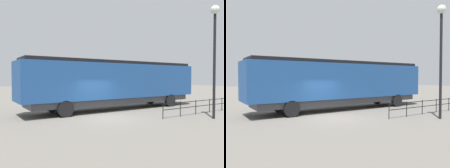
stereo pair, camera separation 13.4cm
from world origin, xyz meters
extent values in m
plane|color=#666059|center=(0.00, 0.00, 0.00)|extent=(120.00, 120.00, 0.00)
cube|color=navy|center=(-3.01, 2.82, 2.34)|extent=(2.88, 15.49, 2.68)
cube|color=black|center=(-3.01, 9.49, 1.94)|extent=(2.76, 2.16, 1.88)
cube|color=black|center=(-3.01, 2.82, 3.80)|extent=(2.59, 14.87, 0.24)
cube|color=#38383D|center=(-3.01, 2.82, 0.78)|extent=(2.59, 14.25, 0.45)
cylinder|color=black|center=(-4.30, 7.77, 0.55)|extent=(0.30, 1.10, 1.10)
cylinder|color=black|center=(-1.72, 7.77, 0.55)|extent=(0.30, 1.10, 1.10)
cylinder|color=black|center=(-4.30, -2.14, 0.55)|extent=(0.30, 1.10, 1.10)
cylinder|color=black|center=(-1.72, -2.14, 0.55)|extent=(0.30, 1.10, 1.10)
cylinder|color=black|center=(3.93, 5.50, 3.33)|extent=(0.16, 0.16, 6.67)
sphere|color=silver|center=(3.93, 5.50, 6.83)|extent=(0.55, 0.55, 0.55)
cube|color=black|center=(2.26, 8.45, 0.94)|extent=(0.04, 11.50, 0.04)
cube|color=black|center=(2.26, 8.45, 0.56)|extent=(0.04, 11.50, 0.04)
cylinder|color=black|center=(2.26, 2.70, 0.51)|extent=(0.05, 0.05, 1.02)
cylinder|color=black|center=(2.26, 4.35, 0.51)|extent=(0.05, 0.05, 1.02)
cylinder|color=black|center=(2.26, 5.99, 0.51)|extent=(0.05, 0.05, 1.02)
cylinder|color=black|center=(2.26, 7.63, 0.51)|extent=(0.05, 0.05, 1.02)
cylinder|color=black|center=(2.26, 9.27, 0.51)|extent=(0.05, 0.05, 1.02)
camera|label=1|loc=(12.06, -7.61, 2.59)|focal=35.74mm
camera|label=2|loc=(12.14, -7.49, 2.59)|focal=35.74mm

